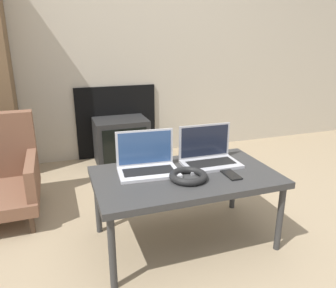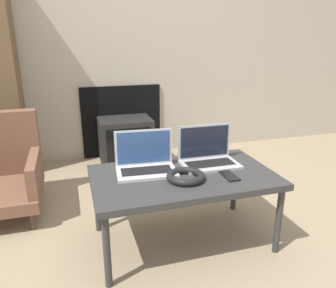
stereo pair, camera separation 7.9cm
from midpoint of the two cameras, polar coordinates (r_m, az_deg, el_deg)
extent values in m
plane|color=#998466|center=(1.85, 6.89, -20.97)|extent=(14.00, 14.00, 0.00)
cube|color=#B7AD99|center=(3.29, -6.52, 20.41)|extent=(7.00, 0.06, 2.60)
cube|color=black|center=(3.33, -7.38, 3.95)|extent=(0.79, 0.03, 0.71)
cube|color=#333333|center=(1.86, 3.92, -5.79)|extent=(1.02, 0.59, 0.04)
cylinder|color=#333333|center=(1.65, -9.17, -18.05)|extent=(0.04, 0.04, 0.39)
cylinder|color=#333333|center=(1.97, 19.82, -12.51)|extent=(0.04, 0.04, 0.39)
cylinder|color=#333333|center=(2.09, -11.18, -9.87)|extent=(0.04, 0.04, 0.39)
cylinder|color=#333333|center=(2.34, 12.46, -6.68)|extent=(0.04, 0.04, 0.39)
cube|color=silver|center=(1.86, -2.51, -4.89)|extent=(0.35, 0.24, 0.02)
cube|color=black|center=(1.85, -2.52, -4.64)|extent=(0.29, 0.14, 0.00)
cube|color=silver|center=(1.91, -3.09, -0.56)|extent=(0.34, 0.03, 0.21)
cube|color=#2D4C7F|center=(1.91, -3.05, -0.61)|extent=(0.31, 0.03, 0.19)
cube|color=#B2B2B7|center=(1.98, 8.48, -3.57)|extent=(0.34, 0.22, 0.02)
cube|color=black|center=(1.98, 8.49, -3.33)|extent=(0.29, 0.12, 0.00)
cube|color=#B2B2B7|center=(2.03, 7.44, 0.45)|extent=(0.34, 0.01, 0.21)
cube|color=black|center=(2.03, 7.50, 0.41)|extent=(0.31, 0.01, 0.19)
torus|color=black|center=(1.78, 4.39, -5.64)|extent=(0.21, 0.21, 0.04)
cube|color=black|center=(1.86, 11.83, -5.43)|extent=(0.07, 0.14, 0.01)
cube|color=black|center=(3.19, -6.68, 0.67)|extent=(0.49, 0.37, 0.43)
cube|color=black|center=(3.01, -6.03, -0.36)|extent=(0.41, 0.01, 0.33)
cube|color=brown|center=(2.48, -26.29, -7.65)|extent=(0.52, 0.61, 0.08)
cube|color=brown|center=(2.63, -26.34, 0.10)|extent=(0.52, 0.10, 0.47)
cube|color=brown|center=(2.40, -21.34, -4.22)|extent=(0.06, 0.55, 0.20)
cylinder|color=#4C3828|center=(2.27, -21.55, -12.31)|extent=(0.04, 0.04, 0.12)
cylinder|color=#4C3828|center=(2.73, -20.85, -6.98)|extent=(0.04, 0.04, 0.12)
camera|label=1|loc=(0.04, -88.91, 0.36)|focal=35.00mm
camera|label=2|loc=(0.04, 91.09, -0.36)|focal=35.00mm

